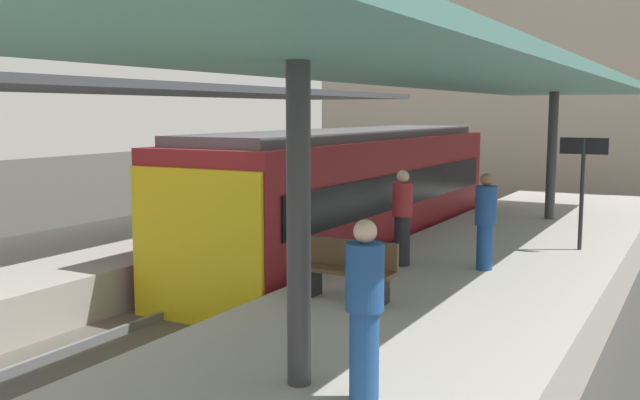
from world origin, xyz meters
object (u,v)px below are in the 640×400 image
(platform_sign, at_px, (583,168))
(passenger_near_bench, at_px, (365,308))
(passenger_mid_platform, at_px, (402,216))
(commuter_train, at_px, (351,197))
(passenger_far_end, at_px, (485,220))
(platform_bench, at_px, (350,268))

(platform_sign, xyz_separation_m, passenger_near_bench, (-0.57, -8.79, -0.72))
(passenger_near_bench, distance_m, passenger_mid_platform, 6.09)
(commuter_train, height_order, passenger_near_bench, commuter_train)
(passenger_near_bench, distance_m, passenger_far_end, 6.14)
(platform_bench, distance_m, platform_sign, 6.12)
(platform_sign, xyz_separation_m, passenger_mid_platform, (-2.54, -3.02, -0.74))
(platform_sign, bearing_deg, passenger_far_end, -113.41)
(platform_bench, relative_size, passenger_mid_platform, 0.83)
(platform_bench, distance_m, passenger_far_end, 3.12)
(passenger_near_bench, bearing_deg, passenger_far_end, 95.43)
(platform_sign, relative_size, passenger_near_bench, 1.27)
(platform_sign, distance_m, passenger_near_bench, 8.83)
(platform_sign, bearing_deg, commuter_train, 177.65)
(passenger_mid_platform, xyz_separation_m, passenger_far_end, (1.39, 0.35, -0.01))
(platform_bench, bearing_deg, platform_sign, 67.19)
(passenger_near_bench, height_order, passenger_far_end, passenger_near_bench)
(passenger_far_end, bearing_deg, commuter_train, 144.11)
(passenger_near_bench, xyz_separation_m, passenger_far_end, (-0.58, 6.11, -0.04))
(passenger_mid_platform, bearing_deg, passenger_near_bench, -71.14)
(passenger_mid_platform, distance_m, passenger_far_end, 1.43)
(platform_bench, height_order, platform_sign, platform_sign)
(platform_sign, height_order, passenger_near_bench, platform_sign)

